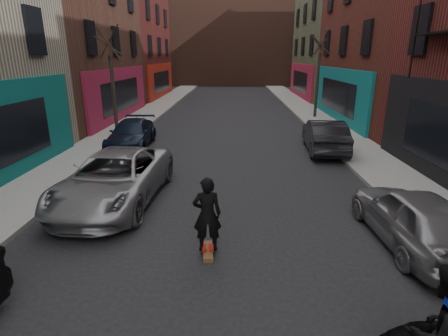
# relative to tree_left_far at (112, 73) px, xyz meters

# --- Properties ---
(sidewalk_left) EXTENTS (2.50, 84.00, 0.13)m
(sidewalk_left) POSITION_rel_tree_left_far_xyz_m (-0.05, 12.00, -3.31)
(sidewalk_left) COLOR gray
(sidewalk_left) RESTS_ON ground
(sidewalk_right) EXTENTS (2.50, 84.00, 0.13)m
(sidewalk_right) POSITION_rel_tree_left_far_xyz_m (12.45, 12.00, -3.31)
(sidewalk_right) COLOR gray
(sidewalk_right) RESTS_ON ground
(building_far) EXTENTS (40.00, 10.00, 14.00)m
(building_far) POSITION_rel_tree_left_far_xyz_m (6.20, 38.00, 3.62)
(building_far) COLOR #47281E
(building_far) RESTS_ON ground
(tree_left_far) EXTENTS (2.00, 2.00, 6.50)m
(tree_left_far) POSITION_rel_tree_left_far_xyz_m (0.00, 0.00, 0.00)
(tree_left_far) COLOR black
(tree_left_far) RESTS_ON sidewalk_left
(tree_right_far) EXTENTS (2.00, 2.00, 6.80)m
(tree_right_far) POSITION_rel_tree_left_far_xyz_m (12.40, 6.00, 0.15)
(tree_right_far) COLOR black
(tree_right_far) RESTS_ON sidewalk_right
(parked_left_far) EXTENTS (2.83, 5.61, 1.52)m
(parked_left_far) POSITION_rel_tree_left_far_xyz_m (3.00, -9.36, -2.62)
(parked_left_far) COLOR gray
(parked_left_far) RESTS_ON ground
(parked_left_end) EXTENTS (1.96, 4.52, 1.29)m
(parked_left_end) POSITION_rel_tree_left_far_xyz_m (1.60, -2.67, -2.73)
(parked_left_end) COLOR black
(parked_left_end) RESTS_ON ground
(parked_right_far) EXTENTS (1.84, 4.17, 1.40)m
(parked_right_far) POSITION_rel_tree_left_far_xyz_m (10.80, -11.71, -2.68)
(parked_right_far) COLOR gray
(parked_right_far) RESTS_ON ground
(parked_right_end) EXTENTS (1.91, 4.61, 1.48)m
(parked_right_end) POSITION_rel_tree_left_far_xyz_m (10.80, -3.20, -2.64)
(parked_right_end) COLOR black
(parked_right_end) RESTS_ON ground
(skateboard) EXTENTS (0.31, 0.82, 0.10)m
(skateboard) POSITION_rel_tree_left_far_xyz_m (6.01, -12.27, -3.33)
(skateboard) COLOR brown
(skateboard) RESTS_ON ground
(skateboarder) EXTENTS (0.67, 0.48, 1.73)m
(skateboarder) POSITION_rel_tree_left_far_xyz_m (6.01, -12.27, -2.41)
(skateboarder) COLOR black
(skateboarder) RESTS_ON skateboard
(pedestrian) EXTENTS (1.03, 0.86, 1.90)m
(pedestrian) POSITION_rel_tree_left_far_xyz_m (9.20, -15.58, -2.42)
(pedestrian) COLOR black
(pedestrian) RESTS_ON ground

